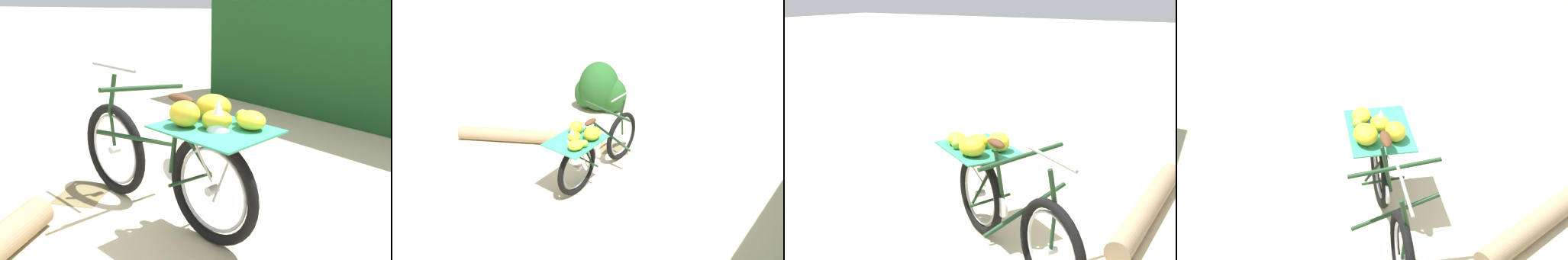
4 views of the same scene
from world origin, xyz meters
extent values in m
plane|color=beige|center=(0.00, 0.00, 0.00)|extent=(60.00, 60.00, 0.00)
torus|color=black|center=(-0.24, -0.29, 0.36)|extent=(0.45, 0.65, 0.73)
torus|color=#B7B7BC|center=(-0.24, -0.29, 0.36)|extent=(0.32, 0.49, 0.57)
cylinder|color=#B7B7BC|center=(-0.24, -0.29, 0.36)|extent=(0.10, 0.09, 0.06)
torus|color=black|center=(0.32, 0.60, 0.36)|extent=(0.45, 0.65, 0.73)
torus|color=#B7B7BC|center=(0.32, 0.60, 0.36)|extent=(0.32, 0.49, 0.57)
cylinder|color=#B7B7BC|center=(0.32, 0.60, 0.36)|extent=(0.10, 0.09, 0.06)
cylinder|color=#19381E|center=(-0.07, -0.01, 0.53)|extent=(0.61, 0.40, 0.30)
cylinder|color=#19381E|center=(-0.03, 0.05, 0.92)|extent=(0.62, 0.41, 0.11)
cylinder|color=#19381E|center=(0.14, 0.31, 0.64)|extent=(0.11, 0.09, 0.49)
cylinder|color=#19381E|center=(0.22, 0.44, 0.38)|extent=(0.34, 0.22, 0.05)
cylinder|color=#19381E|center=(0.24, 0.47, 0.59)|extent=(0.28, 0.19, 0.47)
cylinder|color=#19381E|center=(-0.24, -0.30, 0.52)|extent=(0.06, 0.05, 0.30)
cylinder|color=#19381E|center=(-0.23, -0.28, 0.81)|extent=(0.10, 0.08, 0.30)
cylinder|color=gray|center=(-0.22, -0.25, 1.02)|extent=(0.30, 0.45, 0.02)
ellipsoid|color=#4C2D19|center=(0.17, 0.36, 0.91)|extent=(0.19, 0.23, 0.06)
cylinder|color=#B7B7BC|center=(0.12, 0.28, 0.40)|extent=(0.10, 0.15, 0.16)
cylinder|color=#B7B7BC|center=(0.27, 0.52, 0.56)|extent=(0.18, 0.12, 0.39)
cylinder|color=#B7B7BC|center=(0.38, 0.70, 0.56)|extent=(0.21, 0.14, 0.39)
cube|color=brown|center=(0.33, 0.62, 0.76)|extent=(0.69, 0.74, 0.02)
cube|color=#33936B|center=(0.33, 0.62, 0.78)|extent=(0.82, 0.86, 0.01)
ellipsoid|color=yellow|center=(0.31, 0.83, 0.84)|extent=(0.25, 0.25, 0.11)
ellipsoid|color=gold|center=(0.14, 0.57, 0.86)|extent=(0.27, 0.29, 0.16)
ellipsoid|color=gold|center=(0.35, 0.63, 0.84)|extent=(0.18, 0.20, 0.11)
ellipsoid|color=gold|center=(0.35, 0.43, 0.86)|extent=(0.23, 0.25, 0.16)
sphere|color=#8CAD38|center=(0.36, 0.58, 0.82)|extent=(0.08, 0.08, 0.08)
sphere|color=#8CAD38|center=(0.21, 0.76, 0.83)|extent=(0.09, 0.09, 0.09)
cone|color=white|center=(0.37, 0.64, 0.87)|extent=(0.19, 0.19, 0.19)
cylinder|color=#937A5B|center=(1.38, -0.64, 0.11)|extent=(2.03, 0.29, 0.21)
ellipsoid|color=#235623|center=(0.18, -1.98, 0.47)|extent=(0.75, 0.68, 0.94)
ellipsoid|color=#235623|center=(-0.08, -1.92, 0.33)|extent=(0.52, 0.46, 0.66)
ellipsoid|color=#235623|center=(0.42, -2.05, 0.31)|extent=(0.47, 0.42, 0.61)
cylinder|color=#4C3823|center=(0.18, -1.98, 0.09)|extent=(0.07, 0.07, 0.19)
cube|color=olive|center=(-0.14, -0.54, 0.00)|extent=(0.44, 0.36, 0.01)
camera|label=1|loc=(2.87, 1.08, 1.59)|focal=41.60mm
camera|label=2|loc=(-0.13, 4.56, 3.03)|focal=34.58mm
camera|label=3|loc=(-2.94, -1.29, 2.08)|focal=43.16mm
camera|label=4|loc=(-2.14, -2.10, 3.50)|focal=48.97mm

